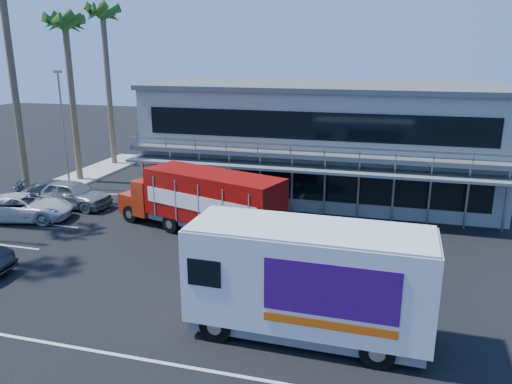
# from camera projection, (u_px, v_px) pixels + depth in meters

# --- Properties ---
(ground) EXTENTS (120.00, 120.00, 0.00)m
(ground) POSITION_uv_depth(u_px,v_px,m) (201.00, 277.00, 21.36)
(ground) COLOR black
(ground) RESTS_ON ground
(building) EXTENTS (22.40, 12.00, 7.30)m
(building) POSITION_uv_depth(u_px,v_px,m) (323.00, 139.00, 33.44)
(building) COLOR gray
(building) RESTS_ON ground
(curb_strip) EXTENTS (3.00, 32.00, 0.16)m
(curb_strip) POSITION_uv_depth(u_px,v_px,m) (9.00, 207.00, 30.72)
(curb_strip) COLOR #A5A399
(curb_strip) RESTS_ON ground
(palm_e) EXTENTS (2.80, 2.80, 12.25)m
(palm_e) POSITION_uv_depth(u_px,v_px,m) (66.00, 32.00, 34.26)
(palm_e) COLOR brown
(palm_e) RESTS_ON ground
(palm_f) EXTENTS (2.80, 2.80, 13.25)m
(palm_f) POSITION_uv_depth(u_px,v_px,m) (103.00, 22.00, 39.21)
(palm_f) COLOR brown
(palm_f) RESTS_ON ground
(light_pole_far) EXTENTS (0.50, 0.25, 8.09)m
(light_pole_far) POSITION_uv_depth(u_px,v_px,m) (63.00, 124.00, 33.94)
(light_pole_far) COLOR gray
(light_pole_far) RESTS_ON ground
(red_truck) EXTENTS (10.10, 5.23, 3.33)m
(red_truck) POSITION_uv_depth(u_px,v_px,m) (203.00, 199.00, 26.16)
(red_truck) COLOR #A1240D
(red_truck) RESTS_ON ground
(white_van) EXTENTS (8.03, 2.88, 3.90)m
(white_van) POSITION_uv_depth(u_px,v_px,m) (308.00, 280.00, 16.48)
(white_van) COLOR silver
(white_van) RESTS_ON ground
(parked_car_c) EXTENTS (5.83, 3.72, 1.50)m
(parked_car_c) POSITION_uv_depth(u_px,v_px,m) (24.00, 207.00, 28.42)
(parked_car_c) COLOR silver
(parked_car_c) RESTS_ON ground
(parked_car_d) EXTENTS (5.48, 3.84, 1.47)m
(parked_car_d) POSITION_uv_depth(u_px,v_px,m) (59.00, 192.00, 31.39)
(parked_car_d) COLOR #2D343C
(parked_car_d) RESTS_ON ground
(parked_car_e) EXTENTS (5.06, 2.29, 1.69)m
(parked_car_e) POSITION_uv_depth(u_px,v_px,m) (72.00, 194.00, 30.67)
(parked_car_e) COLOR slate
(parked_car_e) RESTS_ON ground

